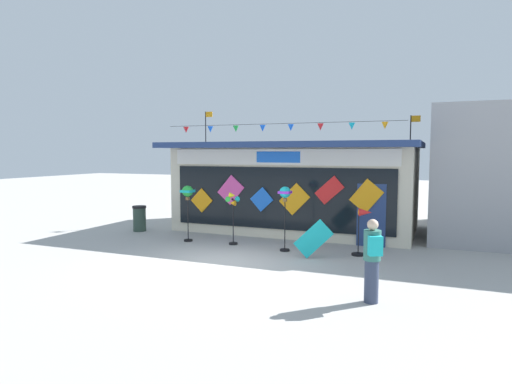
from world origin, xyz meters
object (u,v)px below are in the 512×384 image
at_px(wind_spinner_center_right, 363,225).
at_px(display_kite_on_ground, 313,239).
at_px(wind_spinner_left, 233,207).
at_px(wind_spinner_far_left, 188,195).
at_px(trash_bin, 139,218).
at_px(person_near_camera, 372,259).
at_px(wind_spinner_center_left, 285,199).
at_px(kite_shop_building, 298,186).

distance_m(wind_spinner_center_right, display_kite_on_ground, 1.53).
bearing_deg(wind_spinner_left, wind_spinner_center_right, 0.33).
bearing_deg(wind_spinner_far_left, trash_bin, 160.15).
bearing_deg(person_near_camera, wind_spinner_center_right, -102.77).
distance_m(person_near_camera, display_kite_on_ground, 3.79).
xyz_separation_m(person_near_camera, trash_bin, (-9.30, 4.89, -0.40)).
distance_m(wind_spinner_center_left, trash_bin, 6.42).
xyz_separation_m(wind_spinner_far_left, wind_spinner_left, (1.62, 0.08, -0.32)).
distance_m(trash_bin, display_kite_on_ground, 7.45).
relative_size(wind_spinner_far_left, display_kite_on_ground, 1.82).
distance_m(wind_spinner_center_left, display_kite_on_ground, 1.57).
bearing_deg(wind_spinner_far_left, wind_spinner_center_left, -2.78).
bearing_deg(wind_spinner_center_right, trash_bin, 174.08).
height_order(wind_spinner_center_left, display_kite_on_ground, wind_spinner_center_left).
distance_m(kite_shop_building, wind_spinner_center_right, 4.88).
bearing_deg(wind_spinner_center_right, display_kite_on_ground, -146.25).
xyz_separation_m(kite_shop_building, trash_bin, (-5.41, -2.82, -1.21)).
distance_m(kite_shop_building, display_kite_on_ground, 5.02).
height_order(wind_spinner_center_right, display_kite_on_ground, wind_spinner_center_right).
xyz_separation_m(wind_spinner_center_left, display_kite_on_ground, (1.04, -0.55, -1.04)).
bearing_deg(wind_spinner_center_left, kite_shop_building, 101.50).
distance_m(wind_spinner_far_left, person_near_camera, 7.67).
bearing_deg(person_near_camera, wind_spinner_center_left, -74.60).
relative_size(wind_spinner_far_left, wind_spinner_center_right, 1.35).
xyz_separation_m(wind_spinner_center_left, trash_bin, (-6.22, 1.15, -1.11)).
relative_size(kite_shop_building, wind_spinner_center_right, 6.52).
relative_size(kite_shop_building, wind_spinner_far_left, 4.83).
distance_m(wind_spinner_far_left, trash_bin, 3.09).
bearing_deg(kite_shop_building, display_kite_on_ground, -67.82).
relative_size(wind_spinner_far_left, trash_bin, 1.96).
bearing_deg(wind_spinner_center_right, wind_spinner_left, -179.67).
height_order(wind_spinner_left, display_kite_on_ground, wind_spinner_left).
bearing_deg(kite_shop_building, wind_spinner_center_right, -50.20).
distance_m(wind_spinner_far_left, wind_spinner_center_right, 5.80).
relative_size(wind_spinner_center_right, trash_bin, 1.45).
relative_size(wind_spinner_far_left, wind_spinner_center_left, 0.96).
height_order(wind_spinner_far_left, trash_bin, wind_spinner_far_left).
relative_size(wind_spinner_left, display_kite_on_ground, 1.65).
height_order(kite_shop_building, wind_spinner_center_right, kite_shop_building).
relative_size(wind_spinner_center_left, person_near_camera, 1.17).
bearing_deg(person_near_camera, display_kite_on_ground, -81.42).
bearing_deg(wind_spinner_center_right, wind_spinner_far_left, -178.95).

